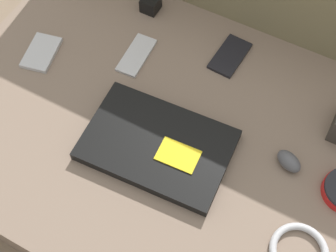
{
  "coord_description": "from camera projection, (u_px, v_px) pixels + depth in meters",
  "views": [
    {
      "loc": [
        0.25,
        -0.46,
        1.06
      ],
      "look_at": [
        0.0,
        0.0,
        0.14
      ],
      "focal_mm": 50.0,
      "sensor_mm": 36.0,
      "label": 1
    }
  ],
  "objects": [
    {
      "name": "phone_silver",
      "position": [
        230.0,
        56.0,
        1.18
      ],
      "size": [
        0.07,
        0.13,
        0.01
      ],
      "rotation": [
        0.0,
        0.0,
        -0.06
      ],
      "color": "black",
      "rests_on": "couch_seat"
    },
    {
      "name": "phone_black",
      "position": [
        41.0,
        53.0,
        1.18
      ],
      "size": [
        0.09,
        0.12,
        0.01
      ],
      "rotation": [
        0.0,
        0.0,
        0.22
      ],
      "color": "#B7B7BC",
      "rests_on": "couch_seat"
    },
    {
      "name": "ground_plane",
      "position": [
        168.0,
        154.0,
        1.18
      ],
      "size": [
        8.0,
        8.0,
        0.0
      ],
      "primitive_type": "plane",
      "color": "#7A6651"
    },
    {
      "name": "computer_mouse",
      "position": [
        289.0,
        161.0,
        1.02
      ],
      "size": [
        0.07,
        0.06,
        0.04
      ],
      "rotation": [
        0.0,
        0.0,
        -0.4
      ],
      "color": "#4C4C51",
      "rests_on": "couch_seat"
    },
    {
      "name": "cable_coil",
      "position": [
        299.0,
        252.0,
        0.93
      ],
      "size": [
        0.12,
        0.12,
        0.02
      ],
      "color": "#B2B2B7",
      "rests_on": "couch_seat"
    },
    {
      "name": "couch_seat",
      "position": [
        168.0,
        142.0,
        1.13
      ],
      "size": [
        1.09,
        0.76,
        0.12
      ],
      "color": "#7A6656",
      "rests_on": "ground_plane"
    },
    {
      "name": "charger_brick",
      "position": [
        151.0,
        4.0,
        1.25
      ],
      "size": [
        0.04,
        0.05,
        0.04
      ],
      "color": "black",
      "rests_on": "couch_seat"
    },
    {
      "name": "phone_small",
      "position": [
        137.0,
        55.0,
        1.18
      ],
      "size": [
        0.06,
        0.13,
        0.01
      ],
      "rotation": [
        0.0,
        0.0,
        0.06
      ],
      "color": "#B7B7BC",
      "rests_on": "couch_seat"
    },
    {
      "name": "laptop",
      "position": [
        157.0,
        145.0,
        1.04
      ],
      "size": [
        0.34,
        0.23,
        0.03
      ],
      "rotation": [
        0.0,
        0.0,
        0.07
      ],
      "color": "black",
      "rests_on": "couch_seat"
    }
  ]
}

